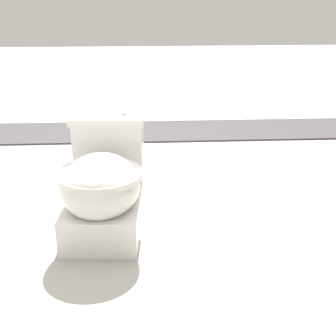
{
  "coord_description": "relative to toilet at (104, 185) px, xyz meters",
  "views": [
    {
      "loc": [
        2.21,
        0.19,
        1.1
      ],
      "look_at": [
        0.18,
        0.31,
        0.3
      ],
      "focal_mm": 50.0,
      "sensor_mm": 36.0,
      "label": 1
    }
  ],
  "objects": [
    {
      "name": "gravel_strip",
      "position": [
        -1.57,
        0.49,
        -0.21
      ],
      "size": [
        0.56,
        8.0,
        0.01
      ],
      "primitive_type": "cube",
      "color": "#423F44",
      "rests_on": "ground"
    },
    {
      "name": "toilet",
      "position": [
        0.0,
        0.0,
        0.0
      ],
      "size": [
        0.66,
        0.42,
        0.52
      ],
      "rotation": [
        0.0,
        0.0,
        -0.07
      ],
      "color": "white",
      "rests_on": "ground"
    },
    {
      "name": "ground_plane",
      "position": [
        -0.18,
        -0.01,
        -0.22
      ],
      "size": [
        14.0,
        14.0,
        0.0
      ],
      "primitive_type": "plane",
      "color": "#A8A59E"
    }
  ]
}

